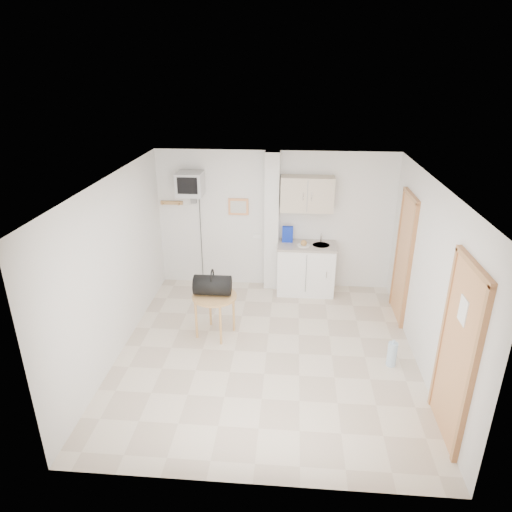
# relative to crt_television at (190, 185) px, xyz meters

# --- Properties ---
(ground) EXTENTS (4.50, 4.50, 0.00)m
(ground) POSITION_rel_crt_television_xyz_m (1.45, -2.02, -1.94)
(ground) COLOR beige
(ground) RESTS_ON ground
(room_envelope) EXTENTS (4.24, 4.54, 2.55)m
(room_envelope) POSITION_rel_crt_television_xyz_m (1.69, -1.93, -0.40)
(room_envelope) COLOR white
(room_envelope) RESTS_ON ground
(kitchenette) EXTENTS (1.03, 0.58, 2.10)m
(kitchenette) POSITION_rel_crt_television_xyz_m (2.02, -0.02, -1.13)
(kitchenette) COLOR white
(kitchenette) RESTS_ON ground
(crt_television) EXTENTS (0.44, 0.45, 2.15)m
(crt_television) POSITION_rel_crt_television_xyz_m (0.00, 0.00, 0.00)
(crt_television) COLOR slate
(crt_television) RESTS_ON ground
(round_table) EXTENTS (0.67, 0.67, 0.67)m
(round_table) POSITION_rel_crt_television_xyz_m (0.64, -1.60, -1.35)
(round_table) COLOR tan
(round_table) RESTS_ON ground
(duffel_bag) EXTENTS (0.55, 0.30, 0.41)m
(duffel_bag) POSITION_rel_crt_television_xyz_m (0.61, -1.56, -1.11)
(duffel_bag) COLOR black
(duffel_bag) RESTS_ON round_table
(water_bottle) EXTENTS (0.13, 0.13, 0.40)m
(water_bottle) POSITION_rel_crt_television_xyz_m (3.18, -2.18, -1.76)
(water_bottle) COLOR #ACCAE2
(water_bottle) RESTS_ON ground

